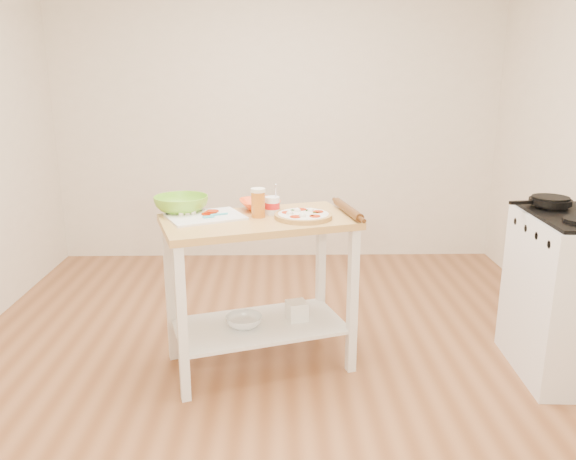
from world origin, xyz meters
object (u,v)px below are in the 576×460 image
(pizza, at_px, (303,215))
(spatula, at_px, (214,216))
(rolling_pin, at_px, (348,210))
(shelf_bin, at_px, (297,311))
(skillet, at_px, (549,201))
(cutting_board, at_px, (205,216))
(shelf_glass_bowl, at_px, (244,322))
(yogurt_tub, at_px, (272,205))
(green_bowl, at_px, (181,204))
(orange_bowl, at_px, (260,204))
(knife, at_px, (182,211))
(prep_island, at_px, (259,262))
(beer_pint, at_px, (258,203))

(pizza, relative_size, spatula, 2.34)
(rolling_pin, height_order, shelf_bin, rolling_pin)
(skillet, bearing_deg, shelf_bin, 171.93)
(cutting_board, distance_m, rolling_pin, 0.81)
(rolling_pin, xyz_separation_m, shelf_bin, (-0.29, -0.03, -0.61))
(spatula, height_order, shelf_glass_bowl, spatula)
(cutting_board, bearing_deg, yogurt_tub, -14.11)
(green_bowl, height_order, shelf_bin, green_bowl)
(spatula, bearing_deg, orange_bowl, 17.39)
(pizza, height_order, green_bowl, green_bowl)
(shelf_glass_bowl, bearing_deg, knife, 158.82)
(prep_island, height_order, beer_pint, beer_pint)
(prep_island, relative_size, rolling_pin, 2.79)
(prep_island, relative_size, pizza, 3.66)
(prep_island, bearing_deg, skillet, 2.09)
(green_bowl, distance_m, yogurt_tub, 0.53)
(skillet, bearing_deg, beer_pint, 172.97)
(green_bowl, bearing_deg, shelf_glass_bowl, -26.36)
(knife, bearing_deg, cutting_board, -57.24)
(skillet, bearing_deg, orange_bowl, 166.48)
(prep_island, height_order, skillet, skillet)
(skillet, distance_m, shelf_bin, 1.58)
(prep_island, height_order, shelf_bin, prep_island)
(spatula, height_order, shelf_bin, spatula)
(cutting_board, distance_m, spatula, 0.06)
(skillet, distance_m, knife, 2.09)
(shelf_glass_bowl, bearing_deg, yogurt_tub, 37.93)
(cutting_board, bearing_deg, orange_bowl, 7.74)
(prep_island, xyz_separation_m, spatula, (-0.24, 0.00, 0.27))
(spatula, distance_m, beer_pint, 0.25)
(knife, height_order, beer_pint, beer_pint)
(pizza, bearing_deg, spatula, 179.24)
(skillet, relative_size, green_bowl, 1.17)
(beer_pint, distance_m, shelf_glass_bowl, 0.70)
(orange_bowl, height_order, green_bowl, green_bowl)
(cutting_board, bearing_deg, beer_pint, -23.52)
(prep_island, distance_m, shelf_glass_bowl, 0.36)
(shelf_bin, bearing_deg, prep_island, -164.97)
(skillet, bearing_deg, prep_island, 173.97)
(yogurt_tub, relative_size, shelf_glass_bowl, 0.85)
(shelf_bin, bearing_deg, green_bowl, 173.02)
(green_bowl, relative_size, shelf_glass_bowl, 1.47)
(spatula, distance_m, orange_bowl, 0.33)
(cutting_board, height_order, green_bowl, green_bowl)
(knife, relative_size, yogurt_tub, 1.36)
(yogurt_tub, distance_m, rolling_pin, 0.43)
(shelf_glass_bowl, bearing_deg, spatula, 166.05)
(prep_island, xyz_separation_m, pizza, (0.25, -0.00, 0.27))
(spatula, relative_size, shelf_glass_bowl, 0.65)
(prep_island, relative_size, yogurt_tub, 6.54)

